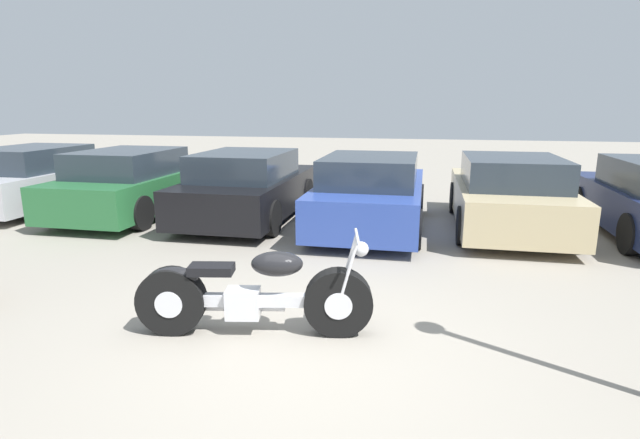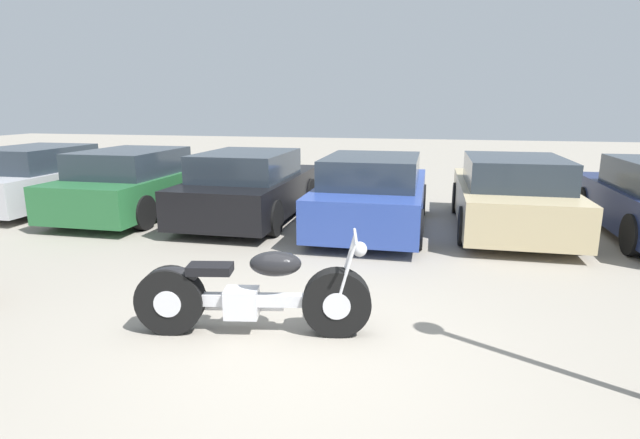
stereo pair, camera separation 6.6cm
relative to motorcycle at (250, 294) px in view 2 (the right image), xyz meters
name	(u,v)px [view 2 (the right image)]	position (x,y,z in m)	size (l,w,h in m)	color
ground_plane	(294,347)	(0.51, -0.20, -0.42)	(60.00, 60.00, 0.00)	gray
motorcycle	(250,294)	(0.00, 0.00, 0.00)	(2.39, 0.82, 1.05)	black
parked_car_silver	(44,178)	(-6.84, 5.14, 0.24)	(1.94, 4.20, 1.38)	#BCBCC1
parked_car_green	(137,183)	(-4.33, 4.90, 0.24)	(1.94, 4.20, 1.38)	#286B38
parked_car_black	(251,187)	(-1.82, 4.98, 0.24)	(1.94, 4.20, 1.38)	black
parked_car_blue	(373,194)	(0.69, 4.72, 0.24)	(1.94, 4.20, 1.38)	#2D479E
parked_car_champagne	(511,195)	(3.20, 5.11, 0.24)	(1.94, 4.20, 1.38)	#C6B284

